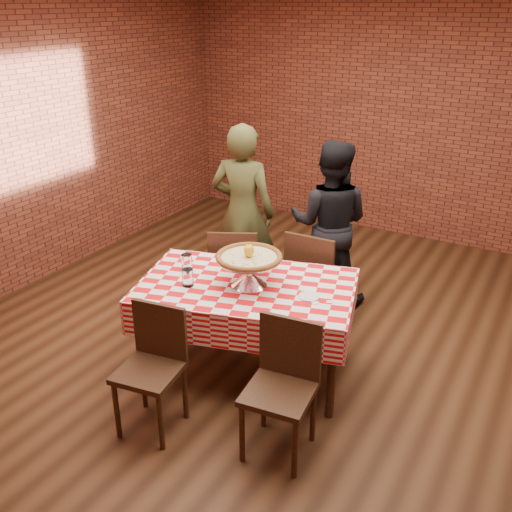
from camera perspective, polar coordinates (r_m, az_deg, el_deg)
name	(u,v)px	position (r m, az deg, el deg)	size (l,w,h in m)	color
ground	(278,347)	(4.84, 2.26, -9.07)	(6.00, 6.00, 0.00)	black
back_wall	(403,115)	(6.95, 14.54, 13.57)	(5.50, 5.50, 0.00)	maroon
table	(247,329)	(4.36, -0.93, -7.33)	(1.55, 0.93, 0.75)	#3E2616
tablecloth	(247,300)	(4.23, -0.96, -4.45)	(1.58, 0.97, 0.27)	red
pizza_stand	(249,272)	(4.11, -0.70, -1.58)	(0.47, 0.47, 0.21)	silver
pizza	(249,258)	(4.07, -0.71, -0.16)	(0.48, 0.48, 0.03)	beige
lemon	(249,251)	(4.04, -0.71, 0.55)	(0.07, 0.07, 0.10)	yellow
water_glass_left	(188,277)	(4.15, -6.87, -2.15)	(0.08, 0.08, 0.13)	white
water_glass_right	(187,262)	(4.38, -6.95, -0.65)	(0.08, 0.08, 0.13)	white
side_plate	(309,296)	(4.00, 5.33, -4.07)	(0.15, 0.15, 0.01)	white
sweetener_packet_a	(315,303)	(3.93, 5.99, -4.71)	(0.05, 0.04, 0.01)	white
sweetener_packet_b	(330,302)	(3.96, 7.43, -4.59)	(0.05, 0.04, 0.01)	white
condiment_caddy	(260,260)	(4.37, 0.36, -0.38)	(0.11, 0.09, 0.15)	silver
chair_near_left	(149,374)	(3.85, -10.68, -11.56)	(0.39, 0.39, 0.87)	#3E2616
chair_near_right	(279,394)	(3.61, 2.31, -13.67)	(0.41, 0.41, 0.89)	#3E2616
chair_far_left	(235,271)	(5.07, -2.16, -1.56)	(0.42, 0.42, 0.90)	#3E2616
chair_far_right	(317,278)	(4.95, 6.13, -2.19)	(0.44, 0.44, 0.92)	#3E2616
diner_olive	(243,212)	(5.34, -1.32, 4.39)	(0.61, 0.40, 1.67)	#424321
diner_black	(329,224)	(5.28, 7.38, 3.24)	(0.76, 0.59, 1.55)	black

